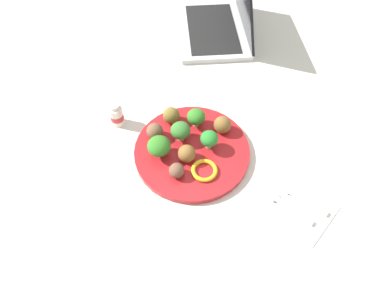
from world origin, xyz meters
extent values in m
plane|color=silver|center=(0.00, 0.00, 0.00)|extent=(4.00, 4.00, 0.00)
cylinder|color=red|center=(0.00, 0.00, 0.01)|extent=(0.28, 0.28, 0.02)
cylinder|color=#A6C769|center=(0.05, 0.06, 0.02)|extent=(0.01, 0.01, 0.01)
ellipsoid|color=#357B26|center=(0.05, 0.06, 0.05)|extent=(0.05, 0.05, 0.04)
cylinder|color=#99BA79|center=(-0.03, -0.03, 0.03)|extent=(0.01, 0.01, 0.02)
ellipsoid|color=#2A822E|center=(-0.03, -0.03, 0.05)|extent=(0.04, 0.04, 0.03)
cylinder|color=#ABC378|center=(0.04, -0.01, 0.02)|extent=(0.02, 0.02, 0.01)
ellipsoid|color=#387630|center=(0.04, -0.01, 0.05)|extent=(0.05, 0.05, 0.04)
cylinder|color=#96CD7B|center=(0.04, -0.07, 0.02)|extent=(0.01, 0.01, 0.01)
ellipsoid|color=#347B26|center=(0.04, -0.07, 0.05)|extent=(0.05, 0.05, 0.04)
sphere|color=brown|center=(-0.02, 0.08, 0.03)|extent=(0.04, 0.04, 0.04)
sphere|color=brown|center=(-0.02, -0.09, 0.04)|extent=(0.04, 0.04, 0.04)
sphere|color=brown|center=(0.09, 0.03, 0.04)|extent=(0.04, 0.04, 0.04)
sphere|color=brown|center=(-0.01, 0.03, 0.04)|extent=(0.04, 0.04, 0.04)
sphere|color=brown|center=(0.10, -0.03, 0.04)|extent=(0.04, 0.04, 0.04)
torus|color=yellow|center=(-0.06, 0.03, 0.02)|extent=(0.07, 0.07, 0.01)
cube|color=white|center=(-0.26, -0.04, 0.00)|extent=(0.18, 0.13, 0.01)
cube|color=silver|center=(-0.27, -0.02, 0.01)|extent=(0.09, 0.01, 0.01)
cube|color=silver|center=(-0.21, -0.02, 0.01)|extent=(0.03, 0.02, 0.01)
cube|color=silver|center=(-0.28, -0.06, 0.01)|extent=(0.09, 0.01, 0.01)
cube|color=silver|center=(-0.21, -0.05, 0.01)|extent=(0.06, 0.02, 0.01)
cylinder|color=white|center=(0.21, 0.05, 0.03)|extent=(0.03, 0.03, 0.06)
cylinder|color=red|center=(0.21, 0.05, 0.03)|extent=(0.03, 0.03, 0.02)
cylinder|color=silver|center=(0.21, 0.05, 0.06)|extent=(0.02, 0.02, 0.01)
cube|color=silver|center=(0.27, -0.42, 0.01)|extent=(0.38, 0.38, 0.02)
cube|color=black|center=(0.27, -0.42, 0.02)|extent=(0.31, 0.31, 0.00)
camera|label=1|loc=(-0.29, 0.35, 0.65)|focal=30.39mm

